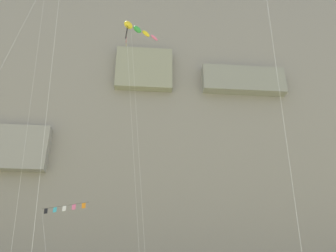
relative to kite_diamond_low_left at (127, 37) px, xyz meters
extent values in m
cube|color=gray|center=(1.97, 45.19, 7.62)|extent=(180.00, 28.65, 69.24)
cube|color=gray|center=(-21.00, 30.50, -0.19)|extent=(13.89, 2.80, 8.14)
cube|color=gray|center=(1.97, 31.22, 17.63)|extent=(11.13, 3.99, 9.35)
cube|color=gray|center=(21.96, 30.10, 15.92)|extent=(16.61, 2.55, 5.74)
cylinder|color=silver|center=(-5.84, -7.17, -12.19)|extent=(3.02, 4.40, 29.38)
cylinder|color=silver|center=(9.18, -13.27, -12.68)|extent=(2.38, 3.96, 28.41)
cylinder|color=silver|center=(-2.63, -15.20, -11.53)|extent=(2.48, 3.16, 30.71)
cube|color=black|center=(-0.07, 0.17, 0.84)|extent=(0.24, 2.17, 2.16)
cylinder|color=black|center=(-0.07, 0.17, 0.84)|extent=(0.30, 0.09, 1.77)
cube|color=pink|center=(-0.05, 0.17, 0.04)|extent=(0.05, 0.26, 0.13)
cube|color=red|center=(-0.07, 0.17, -0.41)|extent=(0.08, 0.25, 0.13)
cube|color=yellow|center=(-0.04, 0.17, -0.86)|extent=(0.03, 0.26, 0.13)
cylinder|color=silver|center=(1.18, -2.73, -13.15)|extent=(2.53, 5.82, 27.46)
ellipsoid|color=yellow|center=(0.09, -0.56, 1.15)|extent=(1.28, 1.24, 0.83)
ellipsoid|color=green|center=(1.01, 0.25, 1.34)|extent=(1.18, 1.13, 0.71)
ellipsoid|color=yellow|center=(1.94, 1.05, 1.54)|extent=(1.09, 1.02, 0.58)
ellipsoid|color=pink|center=(2.86, 1.86, 1.73)|extent=(0.99, 0.92, 0.46)
cylinder|color=silver|center=(1.58, -2.94, -12.92)|extent=(2.45, 5.27, 27.92)
cylinder|color=black|center=(-6.40, 11.64, -14.59)|extent=(5.80, 3.65, 0.03)
cube|color=black|center=(-8.72, 13.09, -14.90)|extent=(0.47, 0.33, 0.56)
cube|color=#38B2D1|center=(-7.56, 12.36, -14.90)|extent=(0.45, 0.31, 0.56)
cube|color=white|center=(-6.40, 11.64, -14.90)|extent=(0.45, 0.30, 0.56)
cube|color=pink|center=(-5.25, 10.91, -14.90)|extent=(0.46, 0.31, 0.56)
cube|color=orange|center=(-4.09, 10.19, -14.90)|extent=(0.47, 0.33, 0.56)
camera|label=1|loc=(1.75, -29.32, -24.76)|focal=38.75mm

